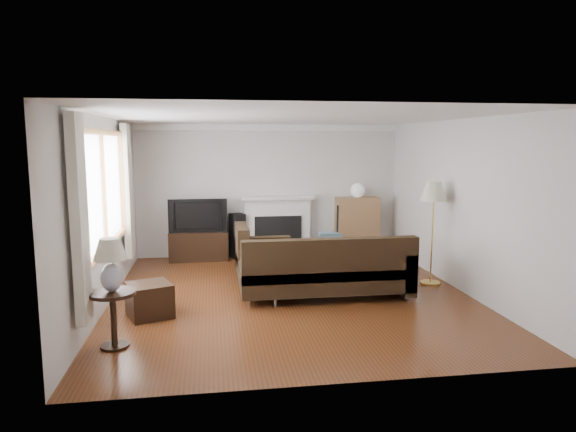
{
  "coord_description": "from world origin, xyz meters",
  "views": [
    {
      "loc": [
        -1.1,
        -7.0,
        2.16
      ],
      "look_at": [
        0.0,
        0.3,
        1.1
      ],
      "focal_mm": 32.0,
      "sensor_mm": 36.0,
      "label": 1
    }
  ],
  "objects": [
    {
      "name": "room",
      "position": [
        0.0,
        0.0,
        1.25
      ],
      "size": [
        5.1,
        5.6,
        2.54
      ],
      "color": "#562A13",
      "rests_on": "ground"
    },
    {
      "name": "window",
      "position": [
        -2.45,
        -0.2,
        1.55
      ],
      "size": [
        0.12,
        2.74,
        1.54
      ],
      "primitive_type": "cube",
      "color": "brown",
      "rests_on": "room"
    },
    {
      "name": "curtain_near",
      "position": [
        -2.4,
        -1.72,
        1.4
      ],
      "size": [
        0.1,
        0.35,
        2.1
      ],
      "primitive_type": "cube",
      "color": "beige",
      "rests_on": "room"
    },
    {
      "name": "curtain_far",
      "position": [
        -2.4,
        1.32,
        1.4
      ],
      "size": [
        0.1,
        0.35,
        2.1
      ],
      "primitive_type": "cube",
      "color": "beige",
      "rests_on": "room"
    },
    {
      "name": "fireplace",
      "position": [
        0.15,
        2.64,
        0.57
      ],
      "size": [
        1.4,
        0.26,
        1.15
      ],
      "primitive_type": "cube",
      "color": "white",
      "rests_on": "room"
    },
    {
      "name": "tv_stand",
      "position": [
        -1.35,
        2.48,
        0.27
      ],
      "size": [
        1.07,
        0.48,
        0.54
      ],
      "primitive_type": "cube",
      "color": "black",
      "rests_on": "ground"
    },
    {
      "name": "television",
      "position": [
        -1.35,
        2.48,
        0.84
      ],
      "size": [
        1.06,
        0.14,
        0.61
      ],
      "primitive_type": "imported",
      "color": "black",
      "rests_on": "tv_stand"
    },
    {
      "name": "speaker_left",
      "position": [
        -0.63,
        2.55,
        0.42
      ],
      "size": [
        0.32,
        0.35,
        0.84
      ],
      "primitive_type": "cube",
      "rotation": [
        0.0,
        0.0,
        0.39
      ],
      "color": "black",
      "rests_on": "ground"
    },
    {
      "name": "speaker_right",
      "position": [
        1.42,
        2.53,
        0.49
      ],
      "size": [
        0.33,
        0.37,
        0.97
      ],
      "primitive_type": "cube",
      "rotation": [
        0.0,
        0.0,
        -0.21
      ],
      "color": "black",
      "rests_on": "ground"
    },
    {
      "name": "bookshelf",
      "position": [
        1.69,
        2.53,
        0.56
      ],
      "size": [
        0.81,
        0.38,
        1.11
      ],
      "primitive_type": "cube",
      "color": "olive",
      "rests_on": "ground"
    },
    {
      "name": "globe_lamp",
      "position": [
        1.69,
        2.53,
        1.25
      ],
      "size": [
        0.27,
        0.27,
        0.27
      ],
      "primitive_type": "sphere",
      "color": "white",
      "rests_on": "bookshelf"
    },
    {
      "name": "sectional_sofa",
      "position": [
        0.46,
        -0.12,
        0.42
      ],
      "size": [
        2.59,
        1.89,
        0.84
      ],
      "primitive_type": "cube",
      "color": "black",
      "rests_on": "ground"
    },
    {
      "name": "coffee_table",
      "position": [
        0.51,
        1.3,
        0.19
      ],
      "size": [
        1.11,
        0.88,
        0.38
      ],
      "primitive_type": "cube",
      "rotation": [
        0.0,
        0.0,
        -0.41
      ],
      "color": "#956C47",
      "rests_on": "ground"
    },
    {
      "name": "footstool",
      "position": [
        -1.89,
        -0.63,
        0.21
      ],
      "size": [
        0.65,
        0.65,
        0.42
      ],
      "primitive_type": "cube",
      "rotation": [
        0.0,
        0.0,
        0.37
      ],
      "color": "black",
      "rests_on": "ground"
    },
    {
      "name": "floor_lamp",
      "position": [
        2.22,
        0.27,
        0.79
      ],
      "size": [
        0.45,
        0.45,
        1.58
      ],
      "primitive_type": "cube",
      "rotation": [
        0.0,
        0.0,
        -0.11
      ],
      "color": "gold",
      "rests_on": "ground"
    },
    {
      "name": "side_table",
      "position": [
        -2.15,
        -1.57,
        0.31
      ],
      "size": [
        0.49,
        0.49,
        0.61
      ],
      "primitive_type": "cube",
      "color": "black",
      "rests_on": "ground"
    },
    {
      "name": "table_lamp",
      "position": [
        -2.15,
        -1.57,
        0.89
      ],
      "size": [
        0.35,
        0.35,
        0.56
      ],
      "primitive_type": "cube",
      "color": "silver",
      "rests_on": "side_table"
    }
  ]
}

